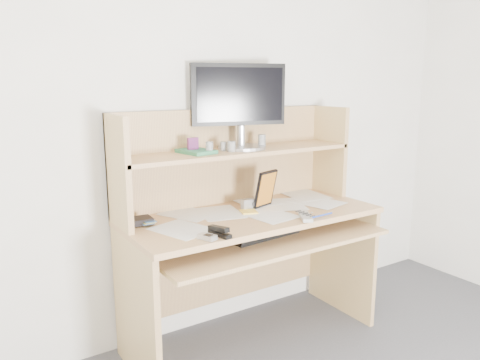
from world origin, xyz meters
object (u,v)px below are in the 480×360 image
keyboard (263,234)px  monitor (239,104)px  tv_remote (305,216)px  game_case (266,189)px  desk (245,219)px

keyboard → monitor: 0.74m
keyboard → tv_remote: 0.24m
tv_remote → keyboard: bearing=175.2°
keyboard → tv_remote: tv_remote is taller
keyboard → tv_remote: size_ratio=2.26×
tv_remote → monitor: monitor is taller
monitor → tv_remote: bearing=-58.8°
keyboard → game_case: bearing=45.8°
keyboard → game_case: 0.29m
tv_remote → desk: bearing=148.9°
tv_remote → game_case: size_ratio=0.87×
desk → tv_remote: 0.36m
monitor → keyboard: bearing=-84.6°
keyboard → monitor: bearing=75.7°
desk → game_case: (0.12, -0.03, 0.17)m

